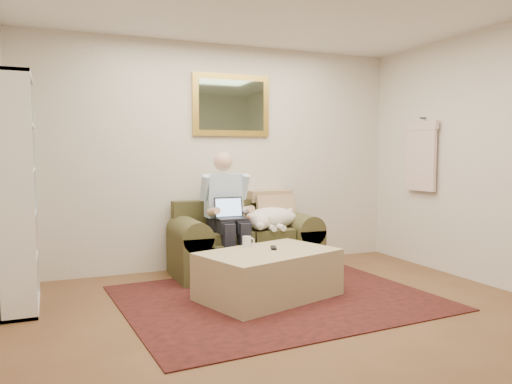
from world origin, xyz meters
TOP-DOWN VIEW (x-y plane):
  - room_shell at (0.00, 0.35)m, footprint 4.51×5.00m
  - rug at (0.07, 1.03)m, footprint 2.90×2.38m
  - sofa at (0.15, 2.06)m, footprint 1.61×0.82m
  - seated_man at (-0.09, 1.91)m, footprint 0.53×0.76m
  - laptop at (-0.09, 1.85)m, footprint 0.31×0.25m
  - sleeping_dog at (0.44, 1.98)m, footprint 0.66×0.42m
  - ottoman at (-0.00, 1.06)m, footprint 1.39×1.11m
  - coffee_mug at (-0.11, 1.33)m, footprint 0.08×0.08m
  - tv_remote at (0.08, 1.14)m, footprint 0.10×0.16m
  - bookshelf at (-2.10, 1.60)m, footprint 0.28×0.80m
  - wall_mirror at (0.15, 2.47)m, footprint 0.94×0.04m
  - hanging_shirt at (2.19, 1.60)m, footprint 0.06×0.52m

SIDE VIEW (x-z plane):
  - rug at x=0.07m, z-range 0.00..0.01m
  - ottoman at x=0.00m, z-range 0.00..0.44m
  - sofa at x=0.15m, z-range -0.20..0.76m
  - tv_remote at x=0.08m, z-range 0.44..0.46m
  - coffee_mug at x=-0.11m, z-range 0.44..0.54m
  - sleeping_dog at x=0.44m, z-range 0.49..0.74m
  - seated_man at x=-0.09m, z-range 0.00..1.35m
  - laptop at x=-0.09m, z-range 0.60..0.82m
  - bookshelf at x=-2.10m, z-range 0.00..2.00m
  - room_shell at x=0.00m, z-range 0.00..2.61m
  - hanging_shirt at x=2.19m, z-range 0.90..1.80m
  - wall_mirror at x=0.15m, z-range 1.54..2.26m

